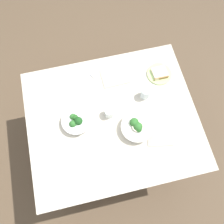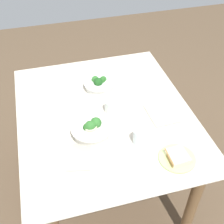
% 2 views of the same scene
% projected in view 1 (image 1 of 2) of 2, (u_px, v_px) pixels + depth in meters
% --- Properties ---
extents(ground_plane, '(6.00, 6.00, 0.00)m').
position_uv_depth(ground_plane, '(112.00, 143.00, 2.56)').
color(ground_plane, brown).
extents(dining_table, '(1.28, 1.08, 0.76)m').
position_uv_depth(dining_table, '(112.00, 123.00, 1.95)').
color(dining_table, beige).
rests_on(dining_table, ground_plane).
extents(broccoli_bowl_far, '(0.22, 0.22, 0.10)m').
position_uv_depth(broccoli_bowl_far, '(76.00, 121.00, 1.80)').
color(broccoli_bowl_far, white).
rests_on(broccoli_bowl_far, dining_table).
extents(broccoli_bowl_near, '(0.24, 0.24, 0.11)m').
position_uv_depth(broccoli_bowl_near, '(137.00, 127.00, 1.78)').
color(broccoli_bowl_near, silver).
rests_on(broccoli_bowl_near, dining_table).
extents(bread_side_plate, '(0.20, 0.20, 0.04)m').
position_uv_depth(bread_side_plate, '(159.00, 74.00, 1.97)').
color(bread_side_plate, '#B7D684').
rests_on(bread_side_plate, dining_table).
extents(water_glass_center, '(0.07, 0.07, 0.08)m').
position_uv_depth(water_glass_center, '(109.00, 112.00, 1.82)').
color(water_glass_center, silver).
rests_on(water_glass_center, dining_table).
extents(water_glass_side, '(0.07, 0.07, 0.10)m').
position_uv_depth(water_glass_side, '(145.00, 93.00, 1.87)').
color(water_glass_side, silver).
rests_on(water_glass_side, dining_table).
extents(fork_by_far_bowl, '(0.06, 0.08, 0.00)m').
position_uv_depth(fork_by_far_bowl, '(93.00, 77.00, 1.97)').
color(fork_by_far_bowl, '#B7B7BC').
rests_on(fork_by_far_bowl, dining_table).
extents(fork_by_near_bowl, '(0.09, 0.08, 0.00)m').
position_uv_depth(fork_by_near_bowl, '(62.00, 105.00, 1.89)').
color(fork_by_near_bowl, '#B7B7BC').
rests_on(fork_by_near_bowl, dining_table).
extents(table_knife_left, '(0.10, 0.20, 0.00)m').
position_uv_depth(table_knife_left, '(166.00, 164.00, 1.72)').
color(table_knife_left, '#B7B7BC').
rests_on(table_knife_left, dining_table).
extents(table_knife_right, '(0.06, 0.18, 0.00)m').
position_uv_depth(table_knife_right, '(65.00, 162.00, 1.73)').
color(table_knife_right, '#B7B7BC').
rests_on(table_knife_right, dining_table).
extents(napkin_folded_upper, '(0.21, 0.16, 0.01)m').
position_uv_depth(napkin_folded_upper, '(160.00, 138.00, 1.79)').
color(napkin_folded_upper, '#B1A997').
rests_on(napkin_folded_upper, dining_table).
extents(napkin_folded_lower, '(0.22, 0.18, 0.01)m').
position_uv_depth(napkin_folded_lower, '(114.00, 77.00, 1.97)').
color(napkin_folded_lower, '#B1A997').
rests_on(napkin_folded_lower, dining_table).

